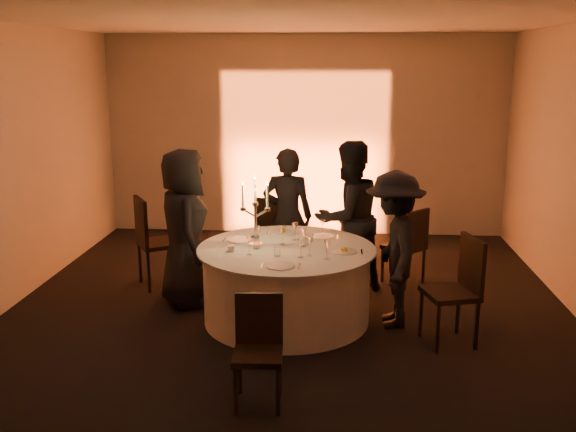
# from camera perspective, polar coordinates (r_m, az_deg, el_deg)

# --- Properties ---
(floor) EXTENTS (7.00, 7.00, 0.00)m
(floor) POSITION_cam_1_polar(r_m,az_deg,el_deg) (6.70, -0.13, -9.17)
(floor) COLOR black
(floor) RESTS_ON ground
(ceiling) EXTENTS (7.00, 7.00, 0.00)m
(ceiling) POSITION_cam_1_polar(r_m,az_deg,el_deg) (6.19, -0.15, 17.37)
(ceiling) COLOR white
(ceiling) RESTS_ON wall_back
(wall_back) EXTENTS (7.00, 0.00, 7.00)m
(wall_back) POSITION_cam_1_polar(r_m,az_deg,el_deg) (9.73, 1.50, 7.12)
(wall_back) COLOR beige
(wall_back) RESTS_ON floor
(wall_front) EXTENTS (7.00, 0.00, 7.00)m
(wall_front) POSITION_cam_1_polar(r_m,az_deg,el_deg) (2.92, -5.63, -8.39)
(wall_front) COLOR beige
(wall_front) RESTS_ON floor
(uplighter_fixture) EXTENTS (0.25, 0.12, 0.10)m
(uplighter_fixture) POSITION_cam_1_polar(r_m,az_deg,el_deg) (9.71, 1.35, -1.61)
(uplighter_fixture) COLOR black
(uplighter_fixture) RESTS_ON floor
(banquet_table) EXTENTS (1.80, 1.80, 0.77)m
(banquet_table) POSITION_cam_1_polar(r_m,az_deg,el_deg) (6.56, -0.13, -6.07)
(banquet_table) COLOR black
(banquet_table) RESTS_ON floor
(chair_left) EXTENTS (0.64, 0.64, 1.07)m
(chair_left) POSITION_cam_1_polar(r_m,az_deg,el_deg) (7.63, -11.98, -1.78)
(chair_left) COLOR black
(chair_left) RESTS_ON floor
(chair_back_left) EXTENTS (0.49, 0.49, 0.98)m
(chair_back_left) POSITION_cam_1_polar(r_m,az_deg,el_deg) (7.95, -1.16, -1.29)
(chair_back_left) COLOR black
(chair_back_left) RESTS_ON floor
(chair_back_right) EXTENTS (0.57, 0.57, 0.92)m
(chair_back_right) POSITION_cam_1_polar(r_m,az_deg,el_deg) (7.70, 10.72, -2.31)
(chair_back_right) COLOR black
(chair_back_right) RESTS_ON floor
(chair_right) EXTENTS (0.55, 0.55, 1.02)m
(chair_right) POSITION_cam_1_polar(r_m,az_deg,el_deg) (6.19, 14.96, -5.87)
(chair_right) COLOR black
(chair_right) RESTS_ON floor
(chair_front) EXTENTS (0.39, 0.39, 0.85)m
(chair_front) POSITION_cam_1_polar(r_m,az_deg,el_deg) (5.04, -2.65, -11.24)
(chair_front) COLOR black
(chair_front) RESTS_ON floor
(guest_left) EXTENTS (0.79, 0.97, 1.70)m
(guest_left) POSITION_cam_1_polar(r_m,az_deg,el_deg) (6.98, -9.20, -1.02)
(guest_left) COLOR black
(guest_left) RESTS_ON floor
(guest_back_left) EXTENTS (0.62, 0.43, 1.62)m
(guest_back_left) POSITION_cam_1_polar(r_m,az_deg,el_deg) (7.57, -0.05, -0.02)
(guest_back_left) COLOR black
(guest_back_left) RESTS_ON floor
(guest_back_right) EXTENTS (1.07, 1.03, 1.75)m
(guest_back_right) POSITION_cam_1_polar(r_m,az_deg,el_deg) (7.26, 5.38, -0.17)
(guest_back_right) COLOR black
(guest_back_right) RESTS_ON floor
(guest_right) EXTENTS (0.60, 1.02, 1.57)m
(guest_right) POSITION_cam_1_polar(r_m,az_deg,el_deg) (6.43, 9.40, -2.94)
(guest_right) COLOR black
(guest_right) RESTS_ON floor
(plate_left) EXTENTS (0.36, 0.28, 0.01)m
(plate_left) POSITION_cam_1_polar(r_m,az_deg,el_deg) (6.72, -4.25, -2.11)
(plate_left) COLOR white
(plate_left) RESTS_ON banquet_table
(plate_back_left) EXTENTS (0.35, 0.29, 0.08)m
(plate_back_left) POSITION_cam_1_polar(r_m,az_deg,el_deg) (6.98, -0.45, -1.40)
(plate_back_left) COLOR white
(plate_back_left) RESTS_ON banquet_table
(plate_back_right) EXTENTS (0.35, 0.25, 0.01)m
(plate_back_right) POSITION_cam_1_polar(r_m,az_deg,el_deg) (6.84, 3.00, -1.82)
(plate_back_right) COLOR white
(plate_back_right) RESTS_ON banquet_table
(plate_right) EXTENTS (0.36, 0.25, 0.08)m
(plate_right) POSITION_cam_1_polar(r_m,az_deg,el_deg) (6.32, 5.03, -3.05)
(plate_right) COLOR white
(plate_right) RESTS_ON banquet_table
(plate_front) EXTENTS (0.36, 0.26, 0.01)m
(plate_front) POSITION_cam_1_polar(r_m,az_deg,el_deg) (5.86, -0.67, -4.45)
(plate_front) COLOR white
(plate_front) RESTS_ON banquet_table
(coffee_cup) EXTENTS (0.11, 0.11, 0.07)m
(coffee_cup) POSITION_cam_1_polar(r_m,az_deg,el_deg) (6.34, -5.06, -2.90)
(coffee_cup) COLOR white
(coffee_cup) RESTS_ON banquet_table
(candelabra) EXTENTS (0.30, 0.15, 0.72)m
(candelabra) POSITION_cam_1_polar(r_m,az_deg,el_deg) (6.47, -2.91, -0.46)
(candelabra) COLOR white
(candelabra) RESTS_ON banquet_table
(wine_glass_a) EXTENTS (0.07, 0.07, 0.19)m
(wine_glass_a) POSITION_cam_1_polar(r_m,az_deg,el_deg) (6.44, 1.40, -1.56)
(wine_glass_a) COLOR silver
(wine_glass_a) RESTS_ON banquet_table
(wine_glass_b) EXTENTS (0.07, 0.07, 0.19)m
(wine_glass_b) POSITION_cam_1_polar(r_m,az_deg,el_deg) (6.54, -2.69, -1.36)
(wine_glass_b) COLOR silver
(wine_glass_b) RESTS_ON banquet_table
(wine_glass_c) EXTENTS (0.07, 0.07, 0.19)m
(wine_glass_c) POSITION_cam_1_polar(r_m,az_deg,el_deg) (6.14, 1.94, -2.33)
(wine_glass_c) COLOR silver
(wine_glass_c) RESTS_ON banquet_table
(wine_glass_d) EXTENTS (0.07, 0.07, 0.19)m
(wine_glass_d) POSITION_cam_1_polar(r_m,az_deg,el_deg) (6.09, 1.14, -2.47)
(wine_glass_d) COLOR silver
(wine_glass_d) RESTS_ON banquet_table
(wine_glass_e) EXTENTS (0.07, 0.07, 0.19)m
(wine_glass_e) POSITION_cam_1_polar(r_m,az_deg,el_deg) (6.52, -0.49, -1.38)
(wine_glass_e) COLOR silver
(wine_glass_e) RESTS_ON banquet_table
(wine_glass_f) EXTENTS (0.07, 0.07, 0.19)m
(wine_glass_f) POSITION_cam_1_polar(r_m,az_deg,el_deg) (6.18, -3.48, -2.24)
(wine_glass_f) COLOR silver
(wine_glass_f) RESTS_ON banquet_table
(wine_glass_g) EXTENTS (0.07, 0.07, 0.19)m
(wine_glass_g) POSITION_cam_1_polar(r_m,az_deg,el_deg) (6.80, 3.08, -0.78)
(wine_glass_g) COLOR silver
(wine_glass_g) RESTS_ON banquet_table
(wine_glass_h) EXTENTS (0.07, 0.07, 0.19)m
(wine_glass_h) POSITION_cam_1_polar(r_m,az_deg,el_deg) (6.05, 3.50, -2.59)
(wine_glass_h) COLOR silver
(wine_glass_h) RESTS_ON banquet_table
(wine_glass_i) EXTENTS (0.07, 0.07, 0.19)m
(wine_glass_i) POSITION_cam_1_polar(r_m,az_deg,el_deg) (6.67, 0.63, -1.03)
(wine_glass_i) COLOR silver
(wine_glass_i) RESTS_ON banquet_table
(tumbler_a) EXTENTS (0.07, 0.07, 0.09)m
(tumbler_a) POSITION_cam_1_polar(r_m,az_deg,el_deg) (6.41, -2.82, -2.52)
(tumbler_a) COLOR silver
(tumbler_a) RESTS_ON banquet_table
(tumbler_b) EXTENTS (0.07, 0.07, 0.09)m
(tumbler_b) POSITION_cam_1_polar(r_m,az_deg,el_deg) (6.16, -0.97, -3.18)
(tumbler_b) COLOR silver
(tumbler_b) RESTS_ON banquet_table
(tumbler_c) EXTENTS (0.07, 0.07, 0.09)m
(tumbler_c) POSITION_cam_1_polar(r_m,az_deg,el_deg) (6.66, 2.01, -1.88)
(tumbler_c) COLOR silver
(tumbler_c) RESTS_ON banquet_table
(tumbler_d) EXTENTS (0.07, 0.07, 0.09)m
(tumbler_d) POSITION_cam_1_polar(r_m,az_deg,el_deg) (6.54, 1.75, -2.18)
(tumbler_d) COLOR silver
(tumbler_d) RESTS_ON banquet_table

